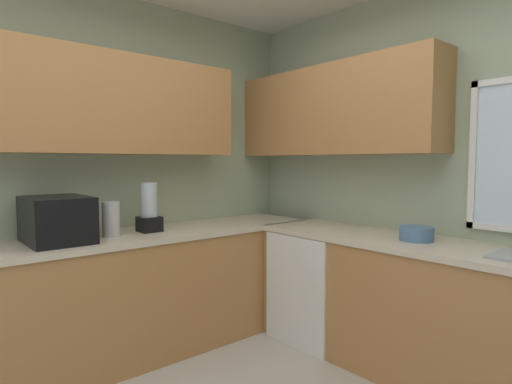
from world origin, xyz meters
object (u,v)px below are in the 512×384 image
object	(u,v)px
kettle	(111,219)
bowl	(416,234)
dishwasher	(320,285)
microwave	(57,220)
blender_appliance	(149,210)

from	to	relation	value
kettle	bowl	xyz separation A→B (m)	(1.43, 1.45, -0.07)
kettle	dishwasher	bearing A→B (deg)	65.71
microwave	blender_appliance	world-z (taller)	blender_appliance
dishwasher	blender_appliance	bearing A→B (deg)	-120.36
kettle	blender_appliance	distance (m)	0.29
microwave	blender_appliance	bearing A→B (deg)	90.00
microwave	bowl	world-z (taller)	microwave
dishwasher	bowl	xyz separation A→B (m)	(0.79, 0.03, 0.51)
kettle	blender_appliance	world-z (taller)	blender_appliance
microwave	kettle	xyz separation A→B (m)	(0.02, 0.34, -0.03)
kettle	bowl	distance (m)	2.03
dishwasher	microwave	size ratio (longest dim) A/B	1.75
kettle	bowl	size ratio (longest dim) A/B	1.12
microwave	kettle	size ratio (longest dim) A/B	2.00
microwave	blender_appliance	distance (m)	0.63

